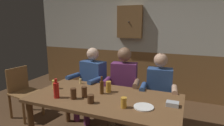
# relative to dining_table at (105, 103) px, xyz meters

# --- Properties ---
(back_wall_upper) EXTENTS (5.45, 0.12, 1.47)m
(back_wall_upper) POSITION_rel_dining_table_xyz_m (0.00, 2.17, 1.10)
(back_wall_upper) COLOR beige
(back_wall_wainscot) EXTENTS (5.45, 0.12, 1.00)m
(back_wall_wainscot) POSITION_rel_dining_table_xyz_m (0.00, 2.17, -0.14)
(back_wall_wainscot) COLOR brown
(back_wall_wainscot) RESTS_ON ground_plane
(dining_table) EXTENTS (1.91, 0.95, 0.73)m
(dining_table) POSITION_rel_dining_table_xyz_m (0.00, 0.00, 0.00)
(dining_table) COLOR brown
(dining_table) RESTS_ON ground_plane
(person_0) EXTENTS (0.60, 0.60, 1.24)m
(person_0) POSITION_rel_dining_table_xyz_m (-0.58, 0.72, 0.05)
(person_0) COLOR #2D4C84
(person_0) RESTS_ON ground_plane
(person_1) EXTENTS (0.58, 0.56, 1.27)m
(person_1) POSITION_rel_dining_table_xyz_m (0.01, 0.71, 0.06)
(person_1) COLOR #6B2D66
(person_1) RESTS_ON ground_plane
(person_2) EXTENTS (0.54, 0.56, 1.21)m
(person_2) POSITION_rel_dining_table_xyz_m (0.58, 0.70, 0.03)
(person_2) COLOR #2D4C84
(person_2) RESTS_ON ground_plane
(chair_empty_near_right) EXTENTS (0.50, 0.50, 0.88)m
(chair_empty_near_right) POSITION_rel_dining_table_xyz_m (-1.73, 0.28, -0.16)
(chair_empty_near_right) COLOR brown
(chair_empty_near_right) RESTS_ON ground_plane
(table_candle) EXTENTS (0.04, 0.04, 0.08)m
(table_candle) POSITION_rel_dining_table_xyz_m (-0.57, 0.34, 0.13)
(table_candle) COLOR #F9E08C
(table_candle) RESTS_ON dining_table
(condiment_caddy) EXTENTS (0.14, 0.10, 0.05)m
(condiment_caddy) POSITION_rel_dining_table_xyz_m (0.83, 0.05, 0.12)
(condiment_caddy) COLOR #B2B7BC
(condiment_caddy) RESTS_ON dining_table
(plate_0) EXTENTS (0.23, 0.23, 0.01)m
(plate_0) POSITION_rel_dining_table_xyz_m (0.53, -0.12, 0.10)
(plate_0) COLOR white
(plate_0) RESTS_ON dining_table
(bottle_0) EXTENTS (0.07, 0.07, 0.25)m
(bottle_0) POSITION_rel_dining_table_xyz_m (-0.55, -0.25, 0.20)
(bottle_0) COLOR red
(bottle_0) RESTS_ON dining_table
(bottle_1) EXTENTS (0.05, 0.05, 0.24)m
(bottle_1) POSITION_rel_dining_table_xyz_m (-0.08, 0.08, 0.19)
(bottle_1) COLOR #593314
(bottle_1) RESTS_ON dining_table
(pint_glass_0) EXTENTS (0.07, 0.07, 0.14)m
(pint_glass_0) POSITION_rel_dining_table_xyz_m (-0.33, -0.20, 0.16)
(pint_glass_0) COLOR #4C2D19
(pint_glass_0) RESTS_ON dining_table
(pint_glass_1) EXTENTS (0.08, 0.08, 0.10)m
(pint_glass_1) POSITION_rel_dining_table_xyz_m (-0.07, -0.23, 0.14)
(pint_glass_1) COLOR #4C2D19
(pint_glass_1) RESTS_ON dining_table
(pint_glass_2) EXTENTS (0.07, 0.07, 0.14)m
(pint_glass_2) POSITION_rel_dining_table_xyz_m (-0.24, -0.10, 0.16)
(pint_glass_2) COLOR #4C2D19
(pint_glass_2) RESTS_ON dining_table
(pint_glass_3) EXTENTS (0.07, 0.07, 0.13)m
(pint_glass_3) POSITION_rel_dining_table_xyz_m (-0.79, 0.01, 0.15)
(pint_glass_3) COLOR #E5C64C
(pint_glass_3) RESTS_ON dining_table
(pint_glass_4) EXTENTS (0.07, 0.07, 0.12)m
(pint_glass_4) POSITION_rel_dining_table_xyz_m (0.33, -0.21, 0.15)
(pint_glass_4) COLOR gold
(pint_glass_4) RESTS_ON dining_table
(pint_glass_5) EXTENTS (0.07, 0.07, 0.15)m
(pint_glass_5) POSITION_rel_dining_table_xyz_m (-0.02, 0.18, 0.17)
(pint_glass_5) COLOR gold
(pint_glass_5) RESTS_ON dining_table
(wall_dart_cabinet) EXTENTS (0.56, 0.15, 0.70)m
(wall_dart_cabinet) POSITION_rel_dining_table_xyz_m (-0.31, 2.04, 1.03)
(wall_dart_cabinet) COLOR brown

